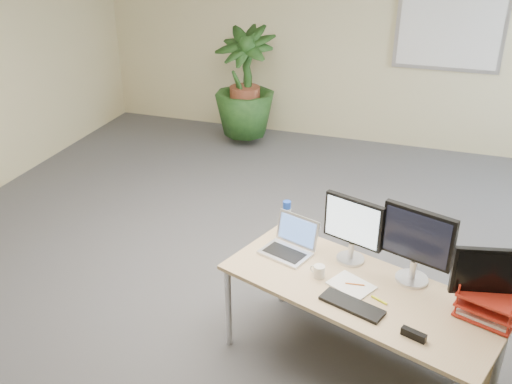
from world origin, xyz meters
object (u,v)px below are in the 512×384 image
(desk, at_px, (365,299))
(floor_plant, at_px, (245,91))
(laptop, at_px, (290,244))
(monitor_left, at_px, (353,226))
(monitor_right, at_px, (417,241))

(desk, xyz_separation_m, floor_plant, (-2.18, 3.68, 0.20))
(desk, xyz_separation_m, laptop, (-0.59, 0.19, 0.21))
(monitor_left, bearing_deg, desk, -54.08)
(desk, relative_size, floor_plant, 1.31)
(floor_plant, bearing_deg, laptop, -65.41)
(desk, relative_size, monitor_left, 4.06)
(floor_plant, bearing_deg, monitor_left, -59.65)
(desk, distance_m, monitor_right, 0.54)
(monitor_right, bearing_deg, floor_plant, 124.53)
(floor_plant, bearing_deg, desk, -59.31)
(floor_plant, xyz_separation_m, monitor_right, (2.46, -3.57, 0.25))
(monitor_right, height_order, laptop, monitor_right)
(desk, bearing_deg, laptop, 161.69)
(floor_plant, height_order, laptop, floor_plant)
(monitor_right, distance_m, laptop, 0.90)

